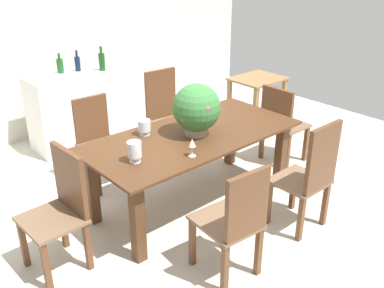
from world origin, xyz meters
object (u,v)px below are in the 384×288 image
chair_head_end (62,205)px  chair_near_right (311,174)px  chair_near_left (235,220)px  crystal_vase_center_near (134,150)px  wine_bottle_amber (102,61)px  dining_table (193,147)px  wine_glass (192,144)px  kitchen_counter (92,105)px  crystal_vase_left (144,126)px  side_table (257,92)px  chair_far_right (166,112)px  chair_far_left (97,137)px  wine_bottle_clear (78,63)px  chair_foot_end (281,121)px  flower_centerpiece (197,109)px  wine_bottle_dark (60,65)px

chair_head_end → chair_near_right: bearing=58.9°
chair_near_left → crystal_vase_center_near: size_ratio=5.38×
chair_near_left → wine_bottle_amber: bearing=-97.7°
dining_table → wine_glass: bearing=-132.5°
kitchen_counter → wine_bottle_amber: size_ratio=5.21×
crystal_vase_left → side_table: bearing=12.6°
dining_table → chair_far_right: size_ratio=1.97×
dining_table → chair_far_left: bearing=115.0°
chair_head_end → wine_bottle_clear: bearing=145.8°
side_table → crystal_vase_center_near: bearing=-161.0°
crystal_vase_center_near → side_table: (2.53, 0.87, -0.27)m
crystal_vase_center_near → wine_glass: size_ratio=1.13×
chair_far_right → kitchen_counter: 1.09m
wine_bottle_clear → dining_table: bearing=-88.5°
chair_near_left → chair_far_right: 2.21m
chair_foot_end → flower_centerpiece: (-1.32, -0.03, 0.48)m
chair_foot_end → wine_bottle_clear: 2.53m
crystal_vase_left → wine_bottle_clear: wine_bottle_clear is taller
dining_table → wine_bottle_clear: bearing=91.5°
chair_foot_end → kitchen_counter: (-1.28, 2.01, -0.05)m
chair_foot_end → crystal_vase_left: chair_foot_end is taller
wine_bottle_amber → chair_near_right: bearing=-84.4°
chair_far_left → flower_centerpiece: 1.22m
chair_far_right → flower_centerpiece: bearing=-109.3°
dining_table → flower_centerpiece: flower_centerpiece is taller
crystal_vase_center_near → wine_bottle_dark: (0.47, 2.21, 0.18)m
kitchen_counter → wine_bottle_dark: bearing=164.1°
wine_bottle_clear → side_table: bearing=-34.5°
chair_foot_end → kitchen_counter: kitchen_counter is taller
crystal_vase_center_near → wine_bottle_clear: (0.67, 2.15, 0.18)m
flower_centerpiece → crystal_vase_center_near: (-0.74, -0.08, -0.15)m
chair_head_end → chair_far_right: chair_far_right is taller
wine_bottle_amber → chair_head_end: bearing=-129.1°
chair_near_left → side_table: 2.88m
crystal_vase_center_near → wine_bottle_clear: 2.26m
dining_table → chair_head_end: bearing=179.8°
wine_bottle_dark → wine_bottle_amber: wine_bottle_amber is taller
chair_far_left → chair_near_right: bearing=-62.7°
chair_near_right → crystal_vase_left: 1.53m
crystal_vase_left → crystal_vase_center_near: (-0.38, -0.39, 0.02)m
crystal_vase_left → kitchen_counter: 1.82m
chair_near_left → chair_near_right: chair_near_right is taller
kitchen_counter → wine_bottle_dark: 0.65m
chair_far_left → wine_glass: 1.37m
chair_head_end → wine_glass: 1.13m
side_table → chair_near_right: bearing=-127.4°
chair_near_left → wine_bottle_amber: wine_bottle_amber is taller
wine_glass → wine_bottle_dark: 2.45m
chair_near_right → kitchen_counter: bearing=-81.9°
chair_far_right → flower_centerpiece: (-0.45, -1.03, 0.43)m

